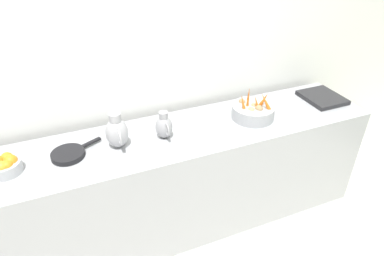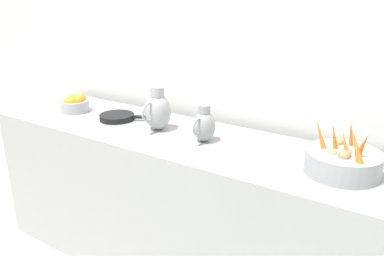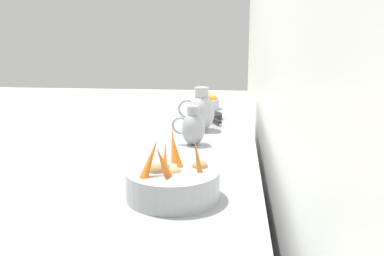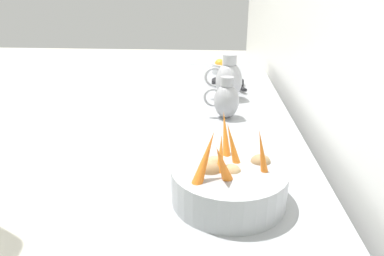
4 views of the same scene
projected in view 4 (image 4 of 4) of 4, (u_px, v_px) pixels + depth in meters
The scene contains 6 objects.
prep_counter at pixel (224, 207), 1.71m from camera, with size 0.63×3.02×0.90m, color #9EA0A5.
vegetable_colander at pixel (228, 182), 0.96m from camera, with size 0.33×0.33×0.23m.
orange_bowl at pixel (225, 67), 2.56m from camera, with size 0.19×0.19×0.11m.
metal_pitcher_tall at pixel (228, 79), 1.90m from camera, with size 0.21×0.15×0.25m.
metal_pitcher_short at pixel (226, 100), 1.61m from camera, with size 0.17×0.12×0.20m.
skillet_on_counter at pixel (228, 82), 2.24m from camera, with size 0.22×0.34×0.03m.
Camera 4 is at (-1.48, 1.70, 1.45)m, focal length 31.55 mm.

